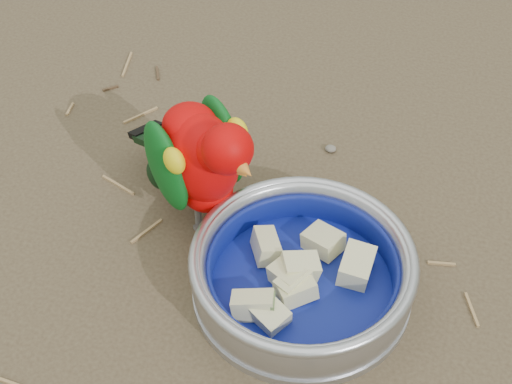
% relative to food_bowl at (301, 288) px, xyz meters
% --- Properties ---
extents(ground, '(60.00, 60.00, 0.00)m').
position_rel_food_bowl_xyz_m(ground, '(-0.07, -0.08, -0.01)').
color(ground, brown).
extents(food_bowl, '(0.23, 0.23, 0.02)m').
position_rel_food_bowl_xyz_m(food_bowl, '(0.00, 0.00, 0.00)').
color(food_bowl, '#B2B2BA').
rests_on(food_bowl, ground).
extents(bowl_wall, '(0.23, 0.23, 0.04)m').
position_rel_food_bowl_xyz_m(bowl_wall, '(0.00, 0.00, 0.03)').
color(bowl_wall, '#B2B2BA').
rests_on(bowl_wall, food_bowl).
extents(fruit_wedges, '(0.14, 0.14, 0.03)m').
position_rel_food_bowl_xyz_m(fruit_wedges, '(0.00, 0.00, 0.02)').
color(fruit_wedges, beige).
rests_on(fruit_wedges, food_bowl).
extents(lory_parrot, '(0.23, 0.21, 0.17)m').
position_rel_food_bowl_xyz_m(lory_parrot, '(-0.13, 0.07, 0.08)').
color(lory_parrot, '#CA0303').
rests_on(lory_parrot, ground).
extents(ground_debris, '(0.90, 0.80, 0.01)m').
position_rel_food_bowl_xyz_m(ground_debris, '(-0.03, -0.03, -0.01)').
color(ground_debris, '#A27F50').
rests_on(ground_debris, ground).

